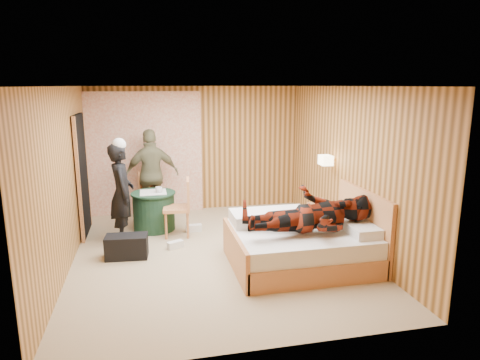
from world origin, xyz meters
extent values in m
cube|color=#9D8467|center=(0.00, 0.00, 0.00)|extent=(4.20, 5.00, 0.01)
cube|color=white|center=(0.00, 0.00, 2.50)|extent=(4.20, 5.00, 0.01)
cube|color=tan|center=(0.00, 2.50, 1.25)|extent=(4.20, 0.02, 2.50)
cube|color=tan|center=(-2.10, 0.00, 1.25)|extent=(0.02, 5.00, 2.50)
cube|color=tan|center=(2.10, 0.00, 1.25)|extent=(0.02, 5.00, 2.50)
cube|color=silver|center=(-1.00, 2.43, 1.20)|extent=(2.20, 0.08, 2.40)
cube|color=black|center=(-2.06, 1.40, 1.02)|extent=(0.06, 0.90, 2.05)
cylinder|color=gold|center=(2.00, 0.45, 1.30)|extent=(0.18, 0.04, 0.04)
cube|color=#FFE7B2|center=(1.92, 0.45, 1.30)|extent=(0.18, 0.24, 0.16)
cube|color=#E29B5C|center=(1.10, -0.66, 0.14)|extent=(1.90, 1.52, 0.29)
cube|color=silver|center=(1.10, -0.66, 0.40)|extent=(1.84, 1.46, 0.24)
cube|color=#E29B5C|center=(0.15, -0.66, 0.27)|extent=(0.06, 1.52, 0.53)
cube|color=#E29B5C|center=(2.06, -0.66, 0.52)|extent=(0.06, 1.52, 1.05)
cube|color=silver|center=(1.84, -1.02, 0.59)|extent=(0.36, 0.52, 0.13)
cube|color=silver|center=(1.84, -0.30, 0.59)|extent=(0.36, 0.52, 0.13)
cube|color=silver|center=(0.77, -0.24, 0.61)|extent=(1.14, 0.57, 0.17)
cube|color=#E29B5C|center=(1.88, 0.36, 0.27)|extent=(0.39, 0.54, 0.54)
cube|color=#E29B5C|center=(1.88, 0.36, 0.44)|extent=(0.41, 0.56, 0.03)
cylinder|color=#1B3A29|center=(-0.90, 1.35, 0.33)|extent=(0.72, 0.72, 0.66)
cylinder|color=#1B3A29|center=(-0.90, 1.35, 0.66)|extent=(0.78, 0.78, 0.03)
cube|color=silver|center=(-0.90, 1.35, 0.68)|extent=(0.50, 0.50, 0.01)
cube|color=#E29B5C|center=(-0.90, 1.89, 0.45)|extent=(0.53, 0.53, 0.05)
cube|color=#E29B5C|center=(-0.96, 2.07, 0.70)|extent=(0.41, 0.17, 0.46)
cylinder|color=#E29B5C|center=(-1.01, 1.68, 0.21)|extent=(0.04, 0.04, 0.43)
cylinder|color=#E29B5C|center=(-0.79, 2.11, 0.21)|extent=(0.04, 0.04, 0.43)
cube|color=#E29B5C|center=(-0.52, 0.96, 0.48)|extent=(0.48, 0.48, 0.05)
cube|color=#E29B5C|center=(-0.32, 0.94, 0.74)|extent=(0.08, 0.45, 0.49)
cylinder|color=#E29B5C|center=(-0.69, 1.15, 0.23)|extent=(0.04, 0.04, 0.45)
cylinder|color=#E29B5C|center=(-0.36, 0.76, 0.23)|extent=(0.04, 0.04, 0.45)
cube|color=black|center=(-1.33, 0.13, 0.17)|extent=(0.63, 0.37, 0.35)
cube|color=silver|center=(-0.23, 1.09, 0.06)|extent=(0.28, 0.12, 0.12)
cube|color=silver|center=(-0.60, 0.36, 0.06)|extent=(0.27, 0.20, 0.11)
imported|color=black|center=(-1.40, 0.85, 0.81)|extent=(0.45, 0.63, 1.63)
imported|color=#6C6948|center=(-0.90, 2.00, 0.86)|extent=(1.06, 0.56, 1.72)
imported|color=#5F1809|center=(1.15, -0.86, 0.95)|extent=(0.86, 0.67, 1.77)
imported|color=silver|center=(1.88, 0.31, 0.55)|extent=(0.25, 0.28, 0.02)
imported|color=silver|center=(1.88, 0.31, 0.57)|extent=(0.17, 0.23, 0.02)
imported|color=silver|center=(1.88, 0.49, 0.59)|extent=(0.10, 0.10, 0.09)
imported|color=silver|center=(-0.80, 1.30, 0.74)|extent=(0.15, 0.15, 0.10)
camera|label=1|loc=(-0.97, -6.07, 2.51)|focal=32.00mm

